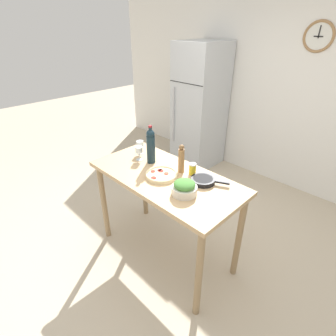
% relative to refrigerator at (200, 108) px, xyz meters
% --- Properties ---
extents(ground_plane, '(14.00, 14.00, 0.00)m').
position_rel_refrigerator_xyz_m(ground_plane, '(1.08, -1.82, -0.95)').
color(ground_plane, '#BCAD93').
extents(wall_back, '(6.40, 0.09, 2.60)m').
position_rel_refrigerator_xyz_m(wall_back, '(1.09, 0.40, 0.35)').
color(wall_back, silver).
rests_on(wall_back, ground_plane).
extents(refrigerator, '(0.62, 0.72, 1.90)m').
position_rel_refrigerator_xyz_m(refrigerator, '(0.00, 0.00, 0.00)').
color(refrigerator, '#B7BCC1').
rests_on(refrigerator, ground_plane).
extents(prep_counter, '(1.40, 0.68, 0.94)m').
position_rel_refrigerator_xyz_m(prep_counter, '(1.08, -1.82, -0.14)').
color(prep_counter, tan).
rests_on(prep_counter, ground_plane).
extents(wine_bottle, '(0.08, 0.08, 0.37)m').
position_rel_refrigerator_xyz_m(wine_bottle, '(0.81, -1.74, 0.16)').
color(wine_bottle, '#142833').
rests_on(wine_bottle, prep_counter).
extents(wine_glass_near, '(0.07, 0.07, 0.14)m').
position_rel_refrigerator_xyz_m(wine_glass_near, '(0.69, -1.79, 0.09)').
color(wine_glass_near, silver).
rests_on(wine_glass_near, prep_counter).
extents(wine_glass_far, '(0.07, 0.07, 0.14)m').
position_rel_refrigerator_xyz_m(wine_glass_far, '(0.59, -1.70, 0.09)').
color(wine_glass_far, silver).
rests_on(wine_glass_far, prep_counter).
extents(pepper_mill, '(0.05, 0.05, 0.26)m').
position_rel_refrigerator_xyz_m(pepper_mill, '(1.14, -1.68, 0.12)').
color(pepper_mill, olive).
rests_on(pepper_mill, prep_counter).
extents(salad_bowl, '(0.20, 0.20, 0.12)m').
position_rel_refrigerator_xyz_m(salad_bowl, '(1.39, -1.92, 0.04)').
color(salad_bowl, silver).
rests_on(salad_bowl, prep_counter).
extents(homemade_pizza, '(0.28, 0.28, 0.03)m').
position_rel_refrigerator_xyz_m(homemade_pizza, '(1.07, -1.86, 0.00)').
color(homemade_pizza, beige).
rests_on(homemade_pizza, prep_counter).
extents(salt_canister, '(0.06, 0.06, 0.10)m').
position_rel_refrigerator_xyz_m(salt_canister, '(1.24, -1.64, 0.04)').
color(salt_canister, yellow).
rests_on(salt_canister, prep_counter).
extents(cast_iron_skillet, '(0.31, 0.21, 0.04)m').
position_rel_refrigerator_xyz_m(cast_iron_skillet, '(1.39, -1.68, 0.01)').
color(cast_iron_skillet, black).
rests_on(cast_iron_skillet, prep_counter).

